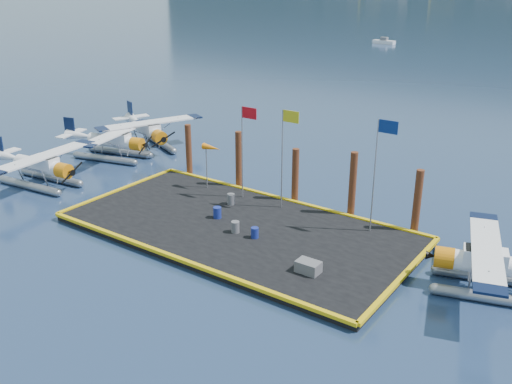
# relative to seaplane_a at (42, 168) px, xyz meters

# --- Properties ---
(ground) EXTENTS (4000.00, 4000.00, 0.00)m
(ground) POSITION_rel_seaplane_a_xyz_m (15.79, 1.81, -1.34)
(ground) COLOR navy
(ground) RESTS_ON ground
(dock) EXTENTS (20.00, 10.00, 0.40)m
(dock) POSITION_rel_seaplane_a_xyz_m (15.79, 1.81, -1.14)
(dock) COLOR black
(dock) RESTS_ON ground
(dock_bumpers) EXTENTS (20.25, 10.25, 0.18)m
(dock_bumpers) POSITION_rel_seaplane_a_xyz_m (15.79, 1.81, -0.85)
(dock_bumpers) COLOR #DEB50D
(dock_bumpers) RESTS_ON dock
(seaplane_a) EXTENTS (7.85, 8.66, 3.07)m
(seaplane_a) POSITION_rel_seaplane_a_xyz_m (0.00, 0.00, 0.00)
(seaplane_a) COLOR gray
(seaplane_a) RESTS_ON ground
(seaplane_b) EXTENTS (7.87, 8.52, 3.02)m
(seaplane_b) POSITION_rel_seaplane_a_xyz_m (-0.60, 7.15, -0.02)
(seaplane_b) COLOR gray
(seaplane_b) RESTS_ON ground
(seaplane_c) EXTENTS (8.40, 8.83, 3.23)m
(seaplane_c) POSITION_rel_seaplane_a_xyz_m (-0.34, 10.77, 0.07)
(seaplane_c) COLOR gray
(seaplane_c) RESTS_ON ground
(seaplane_d) EXTENTS (7.92, 8.49, 3.03)m
(seaplane_d) POSITION_rel_seaplane_a_xyz_m (29.40, 3.35, -0.02)
(seaplane_d) COLOR gray
(seaplane_d) RESTS_ON ground
(drum_0) EXTENTS (0.48, 0.48, 0.68)m
(drum_0) POSITION_rel_seaplane_a_xyz_m (14.07, 2.02, -0.60)
(drum_0) COLOR navy
(drum_0) RESTS_ON dock
(drum_2) EXTENTS (0.43, 0.43, 0.60)m
(drum_2) POSITION_rel_seaplane_a_xyz_m (17.47, 1.10, -0.63)
(drum_2) COLOR navy
(drum_2) RESTS_ON dock
(drum_3) EXTENTS (0.47, 0.47, 0.66)m
(drum_3) POSITION_rel_seaplane_a_xyz_m (16.17, 1.03, -0.61)
(drum_3) COLOR #5C5B60
(drum_3) RESTS_ON dock
(drum_5) EXTENTS (0.49, 0.49, 0.69)m
(drum_5) POSITION_rel_seaplane_a_xyz_m (13.44, 4.18, -0.59)
(drum_5) COLOR #5C5B60
(drum_5) RESTS_ON dock
(crate) EXTENTS (1.17, 0.78, 0.58)m
(crate) POSITION_rel_seaplane_a_xyz_m (21.84, -0.53, -0.64)
(crate) COLOR #5C5B60
(crate) RESTS_ON dock
(flagpole_red) EXTENTS (1.14, 0.08, 6.00)m
(flagpole_red) POSITION_rel_seaplane_a_xyz_m (13.50, 5.61, 3.06)
(flagpole_red) COLOR #95959D
(flagpole_red) RESTS_ON dock
(flagpole_yellow) EXTENTS (1.14, 0.08, 6.20)m
(flagpole_yellow) POSITION_rel_seaplane_a_xyz_m (16.49, 5.61, 3.18)
(flagpole_yellow) COLOR #95959D
(flagpole_yellow) RESTS_ON dock
(flagpole_blue) EXTENTS (1.14, 0.08, 6.50)m
(flagpole_blue) POSITION_rel_seaplane_a_xyz_m (22.49, 5.61, 3.35)
(flagpole_blue) COLOR #95959D
(flagpole_blue) RESTS_ON dock
(windsock) EXTENTS (1.40, 0.44, 3.12)m
(windsock) POSITION_rel_seaplane_a_xyz_m (10.77, 5.61, 1.89)
(windsock) COLOR #95959D
(windsock) RESTS_ON dock
(piling_0) EXTENTS (0.44, 0.44, 4.00)m
(piling_0) POSITION_rel_seaplane_a_xyz_m (7.29, 7.21, 0.66)
(piling_0) COLOR #4D2616
(piling_0) RESTS_ON ground
(piling_1) EXTENTS (0.44, 0.44, 4.20)m
(piling_1) POSITION_rel_seaplane_a_xyz_m (11.79, 7.21, 0.76)
(piling_1) COLOR #4D2616
(piling_1) RESTS_ON ground
(piling_2) EXTENTS (0.44, 0.44, 3.80)m
(piling_2) POSITION_rel_seaplane_a_xyz_m (16.29, 7.21, 0.56)
(piling_2) COLOR #4D2616
(piling_2) RESTS_ON ground
(piling_3) EXTENTS (0.44, 0.44, 4.30)m
(piling_3) POSITION_rel_seaplane_a_xyz_m (20.29, 7.21, 0.81)
(piling_3) COLOR #4D2616
(piling_3) RESTS_ON ground
(piling_4) EXTENTS (0.44, 0.44, 4.00)m
(piling_4) POSITION_rel_seaplane_a_xyz_m (24.29, 7.21, 0.66)
(piling_4) COLOR #4D2616
(piling_4) RESTS_ON ground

